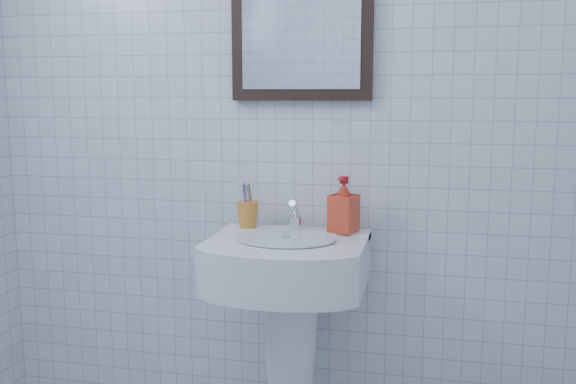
# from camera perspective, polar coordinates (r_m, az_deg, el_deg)

# --- Properties ---
(wall_back) EXTENTS (2.20, 0.02, 2.50)m
(wall_back) POSITION_cam_1_polar(r_m,az_deg,el_deg) (2.34, -1.13, 8.38)
(wall_back) COLOR silver
(wall_back) RESTS_ON ground
(washbasin) EXTENTS (0.52, 0.38, 0.80)m
(washbasin) POSITION_cam_1_polar(r_m,az_deg,el_deg) (2.23, 0.11, -10.36)
(washbasin) COLOR white
(washbasin) RESTS_ON ground
(faucet) EXTENTS (0.05, 0.10, 0.11)m
(faucet) POSITION_cam_1_polar(r_m,az_deg,el_deg) (2.24, 0.63, -2.29)
(faucet) COLOR silver
(faucet) RESTS_ON washbasin
(toothbrush_cup) EXTENTS (0.09, 0.09, 0.09)m
(toothbrush_cup) POSITION_cam_1_polar(r_m,az_deg,el_deg) (2.29, -3.60, -2.00)
(toothbrush_cup) COLOR orange
(toothbrush_cup) RESTS_ON washbasin
(soap_dispenser) EXTENTS (0.11, 0.11, 0.19)m
(soap_dispenser) POSITION_cam_1_polar(r_m,az_deg,el_deg) (2.21, 4.98, -1.10)
(soap_dispenser) COLOR red
(soap_dispenser) RESTS_ON washbasin
(wall_mirror) EXTENTS (0.50, 0.04, 0.62)m
(wall_mirror) POSITION_cam_1_polar(r_m,az_deg,el_deg) (2.31, 1.21, 15.83)
(wall_mirror) COLOR black
(wall_mirror) RESTS_ON wall_back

